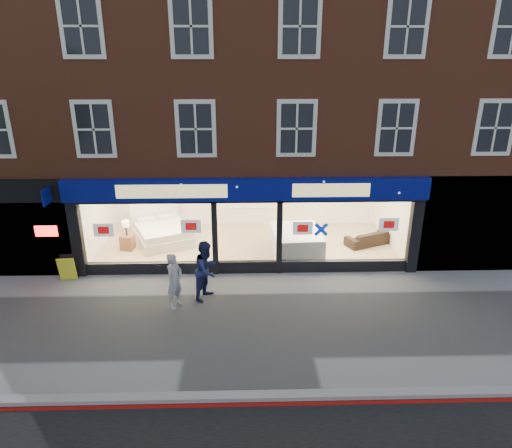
{
  "coord_description": "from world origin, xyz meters",
  "views": [
    {
      "loc": [
        -0.07,
        -10.7,
        6.95
      ],
      "look_at": [
        0.27,
        2.5,
        1.95
      ],
      "focal_mm": 32.0,
      "sensor_mm": 36.0,
      "label": 1
    }
  ],
  "objects_px": {
    "display_bed": "(162,232)",
    "sofa": "(368,238)",
    "pedestrian_blue": "(207,270)",
    "a_board": "(68,268)",
    "pedestrian_grey": "(175,281)",
    "mattress_stack": "(296,242)"
  },
  "relations": [
    {
      "from": "mattress_stack",
      "to": "sofa",
      "type": "distance_m",
      "value": 2.91
    },
    {
      "from": "display_bed",
      "to": "pedestrian_blue",
      "type": "xyz_separation_m",
      "value": [
        2.05,
        -4.21,
        0.44
      ]
    },
    {
      "from": "mattress_stack",
      "to": "pedestrian_grey",
      "type": "bearing_deg",
      "value": -137.86
    },
    {
      "from": "a_board",
      "to": "pedestrian_grey",
      "type": "xyz_separation_m",
      "value": [
        3.7,
        -1.77,
        0.41
      ]
    },
    {
      "from": "mattress_stack",
      "to": "a_board",
      "type": "bearing_deg",
      "value": -167.13
    },
    {
      "from": "display_bed",
      "to": "sofa",
      "type": "height_order",
      "value": "display_bed"
    },
    {
      "from": "pedestrian_grey",
      "to": "pedestrian_blue",
      "type": "distance_m",
      "value": 1.02
    },
    {
      "from": "sofa",
      "to": "a_board",
      "type": "distance_m",
      "value": 10.67
    },
    {
      "from": "display_bed",
      "to": "pedestrian_blue",
      "type": "relative_size",
      "value": 1.58
    },
    {
      "from": "display_bed",
      "to": "sofa",
      "type": "bearing_deg",
      "value": -27.86
    },
    {
      "from": "sofa",
      "to": "pedestrian_grey",
      "type": "xyz_separation_m",
      "value": [
        -6.69,
        -4.2,
        0.47
      ]
    },
    {
      "from": "a_board",
      "to": "pedestrian_blue",
      "type": "bearing_deg",
      "value": -21.0
    },
    {
      "from": "pedestrian_grey",
      "to": "pedestrian_blue",
      "type": "height_order",
      "value": "pedestrian_blue"
    },
    {
      "from": "a_board",
      "to": "sofa",
      "type": "bearing_deg",
      "value": 7.45
    },
    {
      "from": "display_bed",
      "to": "pedestrian_blue",
      "type": "distance_m",
      "value": 4.7
    },
    {
      "from": "sofa",
      "to": "display_bed",
      "type": "bearing_deg",
      "value": -27.46
    },
    {
      "from": "sofa",
      "to": "pedestrian_grey",
      "type": "height_order",
      "value": "pedestrian_grey"
    },
    {
      "from": "pedestrian_blue",
      "to": "sofa",
      "type": "bearing_deg",
      "value": -29.47
    },
    {
      "from": "display_bed",
      "to": "pedestrian_blue",
      "type": "height_order",
      "value": "pedestrian_blue"
    },
    {
      "from": "display_bed",
      "to": "a_board",
      "type": "xyz_separation_m",
      "value": [
        -2.53,
        -2.96,
        -0.05
      ]
    },
    {
      "from": "mattress_stack",
      "to": "sofa",
      "type": "relative_size",
      "value": 1.25
    },
    {
      "from": "pedestrian_grey",
      "to": "pedestrian_blue",
      "type": "bearing_deg",
      "value": -31.22
    }
  ]
}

